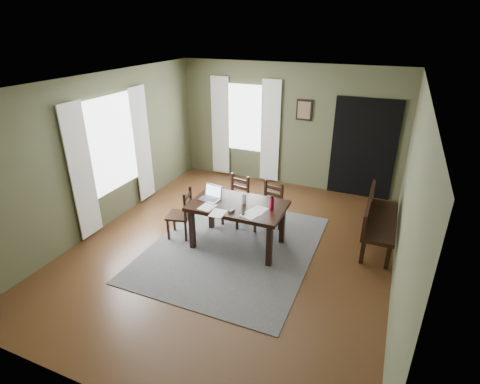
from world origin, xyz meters
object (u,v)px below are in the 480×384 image
at_px(chair_end, 182,214).
at_px(water_bottle, 272,203).
at_px(bench, 376,217).
at_px(laptop, 211,196).
at_px(chair_back_left, 236,201).
at_px(chair_back_right, 269,208).
at_px(dining_table, 238,209).

height_order(chair_end, water_bottle, water_bottle).
bearing_deg(bench, chair_end, 108.68).
bearing_deg(water_bottle, laptop, -179.16).
xyz_separation_m(chair_end, water_bottle, (1.57, 0.14, 0.45)).
xyz_separation_m(chair_back_left, chair_back_right, (0.65, -0.03, -0.01)).
height_order(chair_back_right, bench, chair_back_right).
relative_size(dining_table, chair_back_left, 1.69).
xyz_separation_m(chair_back_left, bench, (2.43, 0.23, 0.07)).
bearing_deg(laptop, bench, 28.42).
height_order(chair_back_left, bench, chair_back_left).
distance_m(bench, laptop, 2.76).
bearing_deg(water_bottle, bench, 30.79).
bearing_deg(chair_back_left, bench, 15.77).
bearing_deg(dining_table, laptop, 177.70).
bearing_deg(water_bottle, chair_end, -175.01).
distance_m(chair_end, water_bottle, 1.64).
height_order(chair_back_right, laptop, laptop).
bearing_deg(laptop, chair_back_right, 48.47).
relative_size(dining_table, water_bottle, 6.47).
height_order(bench, water_bottle, water_bottle).
bearing_deg(bench, dining_table, 114.11).
distance_m(chair_end, chair_back_left, 1.05).
height_order(dining_table, water_bottle, water_bottle).
height_order(dining_table, bench, bench).
xyz_separation_m(chair_back_right, laptop, (-0.80, -0.66, 0.39)).
distance_m(laptop, water_bottle, 1.05).
bearing_deg(laptop, chair_end, -158.30).
height_order(bench, laptop, laptop).
height_order(chair_back_left, water_bottle, water_bottle).
bearing_deg(bench, chair_back_left, 95.51).
bearing_deg(dining_table, chair_back_right, 63.97).
xyz_separation_m(dining_table, chair_back_left, (-0.34, 0.70, -0.23)).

